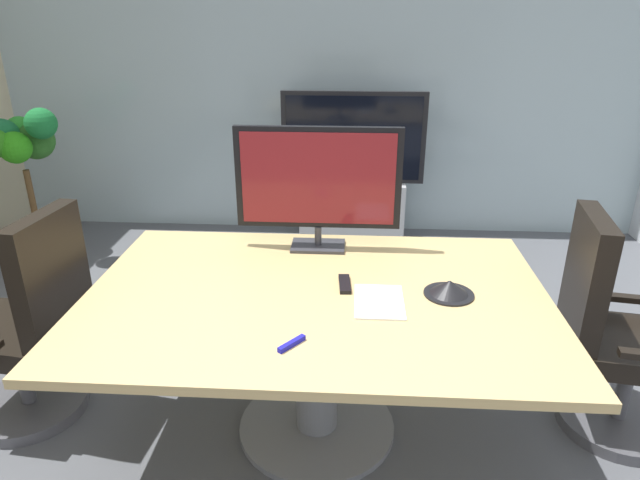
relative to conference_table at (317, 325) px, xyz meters
The scene contains 12 objects.
ground_plane 0.62m from the conference_table, 129.64° to the right, with size 6.90×6.90×0.00m, color #515459.
wall_back_glass_partition 2.91m from the conference_table, 92.61° to the left, with size 5.77×0.10×2.75m, color #9EB2B7.
conference_table is the anchor object (origin of this frame).
office_chair_left 1.40m from the conference_table, behind, with size 0.62×0.59×1.09m.
office_chair_right 1.40m from the conference_table, ahead, with size 0.63×0.61×1.09m.
tv_monitor 0.74m from the conference_table, 92.89° to the left, with size 0.84×0.18×0.64m.
wall_display_unit 2.45m from the conference_table, 86.63° to the left, with size 1.20×0.36×1.31m.
potted_plant 3.13m from the conference_table, 141.50° to the left, with size 0.61×0.56×1.24m.
conference_phone 0.62m from the conference_table, ahead, with size 0.22×0.22×0.07m.
remote_control 0.23m from the conference_table, 31.81° to the left, with size 0.05×0.17×0.02m, color black.
whiteboard_marker 0.46m from the conference_table, 98.54° to the right, with size 0.13×0.02×0.02m, color #1919A5.
paper_notepad 0.33m from the conference_table, 14.24° to the right, with size 0.21×0.30×0.01m, color white.
Camera 1 is at (0.28, -2.01, 1.92)m, focal length 31.03 mm.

